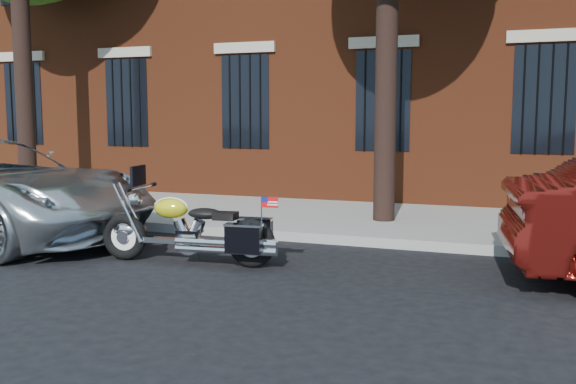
% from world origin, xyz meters
% --- Properties ---
extents(ground, '(120.00, 120.00, 0.00)m').
position_xyz_m(ground, '(0.00, 0.00, 0.00)').
color(ground, black).
rests_on(ground, ground).
extents(curb, '(40.00, 0.16, 0.15)m').
position_xyz_m(curb, '(0.00, 1.38, 0.07)').
color(curb, gray).
rests_on(curb, ground).
extents(sidewalk, '(40.00, 3.60, 0.15)m').
position_xyz_m(sidewalk, '(0.00, 3.26, 0.07)').
color(sidewalk, gray).
rests_on(sidewalk, ground).
extents(motorcycle, '(2.52, 0.85, 1.26)m').
position_xyz_m(motorcycle, '(-1.24, -0.53, 0.43)').
color(motorcycle, black).
rests_on(motorcycle, ground).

